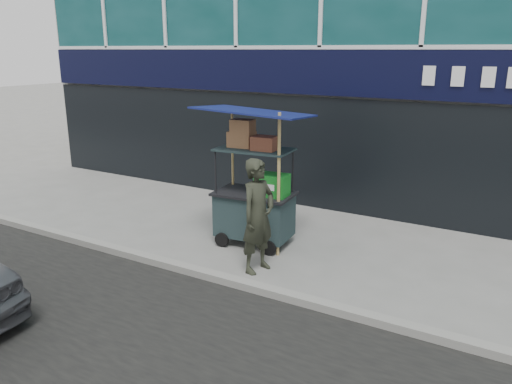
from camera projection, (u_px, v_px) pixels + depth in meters
The scene contains 4 objects.
ground at pixel (214, 273), 7.79m from camera, with size 80.00×80.00×0.00m, color slate.
curb at pixel (206, 274), 7.61m from camera, with size 80.00×0.18×0.12m, color gray.
vendor_cart at pixel (255, 197), 8.74m from camera, with size 1.94×1.45×2.46m.
vendor_man at pixel (258, 216), 7.65m from camera, with size 0.66×0.43×1.80m, color #25281D.
Camera 1 is at (4.17, -5.83, 3.37)m, focal length 35.00 mm.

